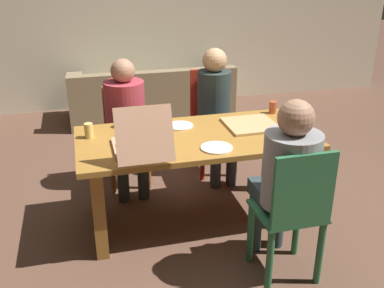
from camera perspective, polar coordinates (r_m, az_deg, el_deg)
The scene contains 17 objects.
ground_plane at distance 3.73m, azimuth 0.39°, elevation -9.46°, with size 20.00×20.00×0.00m, color brown.
back_wall at distance 6.32m, azimuth -7.42°, elevation 16.81°, with size 7.67×0.12×2.67m, color beige.
dining_table at distance 3.44m, azimuth 0.42°, elevation -0.69°, with size 1.78×0.87×0.74m.
chair_0 at distance 4.19m, azimuth -8.46°, elevation 1.49°, with size 0.39×0.40×0.90m.
person_0 at distance 3.99m, azimuth -8.41°, elevation 3.80°, with size 0.36×0.56×1.18m.
chair_1 at distance 4.39m, azimuth 2.44°, elevation 3.15°, with size 0.38×0.41×0.99m.
person_1 at distance 4.19m, azimuth 3.08°, elevation 5.22°, with size 0.31×0.55×1.23m.
chair_2 at distance 2.91m, azimuth 12.75°, elevation -8.64°, with size 0.42×0.39×0.96m.
person_2 at distance 2.89m, azimuth 12.04°, elevation -3.56°, with size 0.36×0.52×1.23m.
pizza_box_0 at distance 3.14m, azimuth -6.55°, elevation 0.05°, with size 0.38×0.52×0.38m.
pizza_box_1 at distance 3.61m, azimuth 7.52°, elevation 2.47°, with size 0.40×0.40×0.02m.
plate_0 at distance 3.17m, azimuth 3.16°, elevation -0.48°, with size 0.23×0.23×0.01m.
plate_1 at distance 3.58m, azimuth -1.54°, elevation 2.35°, with size 0.21×0.21×0.01m.
drinking_glass_0 at distance 3.93m, azimuth 10.27°, elevation 4.63°, with size 0.06×0.06×0.10m, color #B64E2F.
drinking_glass_1 at distance 3.59m, azimuth -8.72°, elevation 2.94°, with size 0.08×0.08×0.10m, color #B34626.
drinking_glass_2 at distance 3.42m, azimuth -13.04°, elevation 1.67°, with size 0.06×0.06×0.11m, color #E5CA65.
couch at distance 5.92m, azimuth -5.23°, elevation 5.81°, with size 2.09×0.83×0.69m.
Camera 1 is at (-0.82, -3.03, 2.01)m, focal length 41.79 mm.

